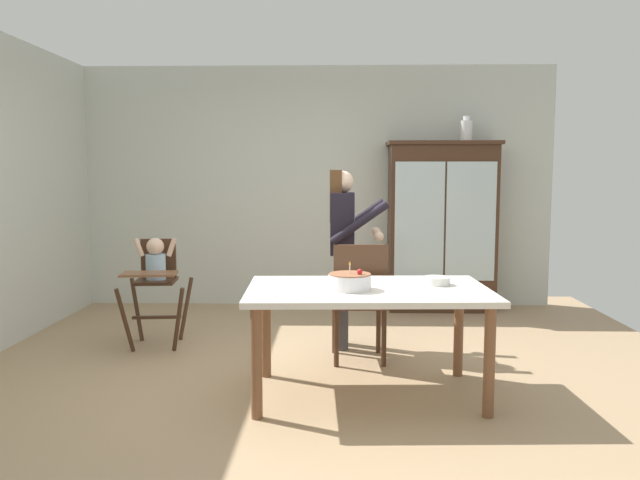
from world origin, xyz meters
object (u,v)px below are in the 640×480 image
high_chair_with_toddler (156,272)px  dining_chair_far_side (360,294)px  ceramic_vase (466,130)px  adult_person (343,236)px  serving_bowl (437,281)px  dining_table (368,300)px  birthday_cake (350,282)px  china_cabinet (441,226)px

high_chair_with_toddler → dining_chair_far_side: size_ratio=0.99×
ceramic_vase → adult_person: 2.26m
serving_bowl → dining_chair_far_side: size_ratio=0.19×
high_chair_with_toddler → dining_table: (1.78, -1.17, -0.00)m
birthday_cake → dining_chair_far_side: 0.82m
high_chair_with_toddler → adult_person: bearing=-5.5°
high_chair_with_toddler → dining_chair_far_side: (1.75, -0.47, -0.10)m
adult_person → serving_bowl: adult_person is taller
china_cabinet → ceramic_vase: 1.07m
china_cabinet → serving_bowl: (-0.46, -2.57, -0.16)m
china_cabinet → high_chair_with_toddler: (-2.72, -1.52, -0.28)m
china_cabinet → serving_bowl: bearing=-100.2°
ceramic_vase → serving_bowl: (-0.71, -2.57, -1.20)m
china_cabinet → adult_person: size_ratio=1.21×
adult_person → serving_bowl: size_ratio=8.50×
china_cabinet → adult_person: china_cabinet is taller
dining_table → birthday_cake: 0.20m
ceramic_vase → dining_chair_far_side: 2.73m
adult_person → serving_bowl: (0.63, -1.05, -0.20)m
birthday_cake → dining_chair_far_side: dining_chair_far_side is taller
adult_person → birthday_cake: bearing=-178.3°
ceramic_vase → high_chair_with_toddler: size_ratio=0.28×
adult_person → serving_bowl: 1.24m
ceramic_vase → high_chair_with_toddler: ceramic_vase is taller
ceramic_vase → serving_bowl: ceramic_vase is taller
adult_person → dining_chair_far_side: 0.64m
serving_bowl → birthday_cake: bearing=-161.7°
high_chair_with_toddler → birthday_cake: high_chair_with_toddler is taller
ceramic_vase → dining_chair_far_side: ceramic_vase is taller
birthday_cake → adult_person: bearing=91.4°
china_cabinet → dining_chair_far_side: 2.24m
ceramic_vase → serving_bowl: 2.93m
china_cabinet → birthday_cake: china_cabinet is taller
high_chair_with_toddler → dining_table: size_ratio=0.58×
ceramic_vase → birthday_cake: ceramic_vase is taller
dining_table → birthday_cake: (-0.12, -0.08, 0.14)m
china_cabinet → high_chair_with_toddler: bearing=-150.8°
china_cabinet → dining_table: 2.86m
ceramic_vase → high_chair_with_toddler: 3.58m
china_cabinet → dining_table: size_ratio=1.12×
dining_chair_far_side → ceramic_vase: bearing=-123.9°
china_cabinet → adult_person: (-1.10, -1.52, 0.04)m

